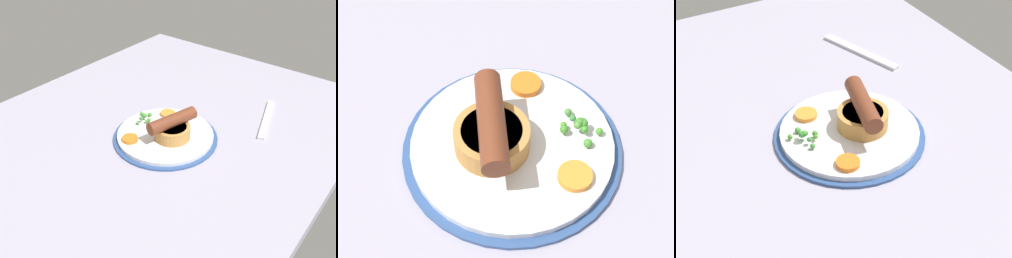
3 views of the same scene
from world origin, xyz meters
The scene contains 6 objects.
dining_table centered at (0.00, 0.00, 1.50)cm, with size 110.00×80.00×3.00cm, color #9E99AD.
dinner_plate centered at (2.45, -4.37, 3.57)cm, with size 23.84×23.84×1.40cm.
sausage_pudding centered at (2.15, -6.56, 6.85)cm, with size 12.19×8.05×5.78cm.
pea_pile centered at (3.63, 2.93, 5.40)cm, with size 5.54×4.42×1.93cm.
carrot_slice_0 centered at (-4.59, -0.41, 4.77)cm, with size 3.56×3.56×0.75cm, color orange.
carrot_slice_1 centered at (8.92, -0.36, 4.76)cm, with size 3.60×3.60×0.72cm, color orange.
Camera 2 is at (35.74, -17.60, 52.84)cm, focal length 60.00 mm.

